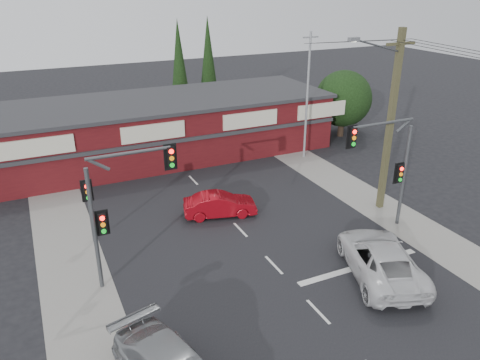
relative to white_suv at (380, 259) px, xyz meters
name	(u,v)px	position (x,y,z in m)	size (l,w,h in m)	color
ground	(277,268)	(-3.92, 2.32, -0.81)	(120.00, 120.00, 0.00)	black
road_strip	(232,221)	(-3.92, 7.32, -0.81)	(14.00, 70.00, 0.01)	black
verge_left	(70,257)	(-12.42, 7.32, -0.80)	(3.00, 70.00, 0.02)	gray
verge_right	(358,193)	(4.58, 7.32, -0.80)	(3.00, 70.00, 0.02)	gray
stop_line	(359,267)	(-0.42, 0.82, -0.80)	(6.50, 0.35, 0.01)	silver
white_suv	(380,259)	(0.00, 0.00, 0.00)	(2.69, 5.84, 1.62)	silver
red_sedan	(220,205)	(-4.24, 8.27, -0.15)	(1.40, 4.01, 1.32)	maroon
lane_dashes	(227,215)	(-3.92, 8.09, -0.80)	(0.12, 49.15, 0.01)	silver
shop_building	(153,128)	(-4.92, 19.30, 1.32)	(27.30, 8.40, 4.22)	#470E12
tree_cluster	(342,101)	(10.77, 17.76, 2.08)	(5.90, 5.10, 5.50)	#2D2116
conifer_near	(179,63)	(-0.42, 26.32, 4.67)	(1.80, 1.80, 9.25)	#2D2116
conifer_far	(208,57)	(3.08, 28.32, 4.67)	(1.80, 1.80, 9.25)	#2D2116
traffic_mast_left	(118,200)	(-10.35, 4.32, 3.12)	(3.77, 0.27, 5.97)	#47494C
traffic_mast_right	(390,158)	(2.94, 3.32, 3.13)	(3.96, 0.27, 5.97)	#47494C
pedestal_signal	(88,198)	(-11.12, 8.32, 1.59)	(0.55, 0.27, 3.38)	#47494C
utility_pole	(389,117)	(4.44, 5.30, 4.58)	(4.38, 0.59, 10.00)	#4C482B
steel_pole	(307,94)	(5.08, 14.32, 3.89)	(1.20, 0.16, 9.00)	gray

